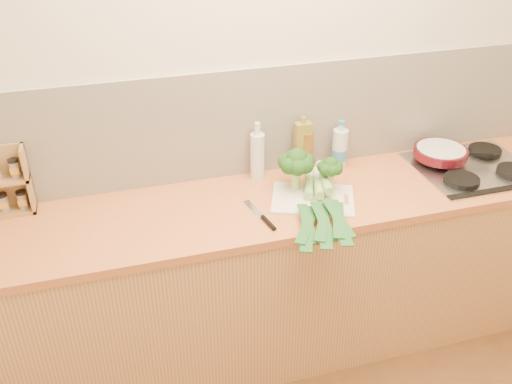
# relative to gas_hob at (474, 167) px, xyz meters

# --- Properties ---
(room_shell) EXTENTS (3.50, 3.50, 3.50)m
(room_shell) POSITION_rel_gas_hob_xyz_m (-1.02, 0.29, 0.26)
(room_shell) COLOR beige
(room_shell) RESTS_ON ground
(counter) EXTENTS (3.20, 0.62, 0.90)m
(counter) POSITION_rel_gas_hob_xyz_m (-1.02, 0.00, -0.46)
(counter) COLOR tan
(counter) RESTS_ON ground
(gas_hob) EXTENTS (0.58, 0.50, 0.04)m
(gas_hob) POSITION_rel_gas_hob_xyz_m (0.00, 0.00, 0.00)
(gas_hob) COLOR silver
(gas_hob) RESTS_ON counter
(chopping_board) EXTENTS (0.45, 0.40, 0.01)m
(chopping_board) POSITION_rel_gas_hob_xyz_m (-0.89, -0.05, -0.01)
(chopping_board) COLOR #EBE6CC
(chopping_board) RESTS_ON counter
(broccoli_left) EXTENTS (0.17, 0.17, 0.21)m
(broccoli_left) POSITION_rel_gas_hob_xyz_m (-0.94, 0.06, 0.13)
(broccoli_left) COLOR #ACCB76
(broccoli_left) RESTS_ON chopping_board
(broccoli_right) EXTENTS (0.12, 0.12, 0.17)m
(broccoli_right) POSITION_rel_gas_hob_xyz_m (-0.79, 0.01, 0.11)
(broccoli_right) COLOR #ACCB76
(broccoli_right) RESTS_ON chopping_board
(leek_front) EXTENTS (0.32, 0.69, 0.04)m
(leek_front) POSITION_rel_gas_hob_xyz_m (-0.91, -0.05, 0.02)
(leek_front) COLOR white
(leek_front) RESTS_ON chopping_board
(leek_mid) EXTENTS (0.25, 0.63, 0.04)m
(leek_mid) POSITION_rel_gas_hob_xyz_m (-0.89, -0.11, 0.04)
(leek_mid) COLOR white
(leek_mid) RESTS_ON chopping_board
(leek_back) EXTENTS (0.21, 0.68, 0.04)m
(leek_back) POSITION_rel_gas_hob_xyz_m (-0.84, -0.11, 0.06)
(leek_back) COLOR white
(leek_back) RESTS_ON chopping_board
(chefs_knife) EXTENTS (0.08, 0.27, 0.02)m
(chefs_knife) POSITION_rel_gas_hob_xyz_m (-1.16, -0.15, -0.01)
(chefs_knife) COLOR silver
(chefs_knife) RESTS_ON counter
(skillet) EXTENTS (0.39, 0.27, 0.05)m
(skillet) POSITION_rel_gas_hob_xyz_m (-0.13, 0.11, 0.05)
(skillet) COLOR #470B13
(skillet) RESTS_ON gas_hob
(spice_rack) EXTENTS (0.26, 0.10, 0.31)m
(spice_rack) POSITION_rel_gas_hob_xyz_m (-2.25, 0.25, 0.12)
(spice_rack) COLOR #AD7F4A
(spice_rack) RESTS_ON counter
(oil_tin) EXTENTS (0.08, 0.05, 0.29)m
(oil_tin) POSITION_rel_gas_hob_xyz_m (-0.84, 0.24, 0.12)
(oil_tin) COLOR olive
(oil_tin) RESTS_ON counter
(glass_bottle) EXTENTS (0.07, 0.07, 0.29)m
(glass_bottle) POSITION_rel_gas_hob_xyz_m (-1.08, 0.24, 0.11)
(glass_bottle) COLOR silver
(glass_bottle) RESTS_ON counter
(amber_bottle) EXTENTS (0.06, 0.06, 0.26)m
(amber_bottle) POSITION_rel_gas_hob_xyz_m (-0.82, 0.24, 0.09)
(amber_bottle) COLOR brown
(amber_bottle) RESTS_ON counter
(water_bottle) EXTENTS (0.08, 0.08, 0.23)m
(water_bottle) POSITION_rel_gas_hob_xyz_m (-0.65, 0.22, 0.08)
(water_bottle) COLOR silver
(water_bottle) RESTS_ON counter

